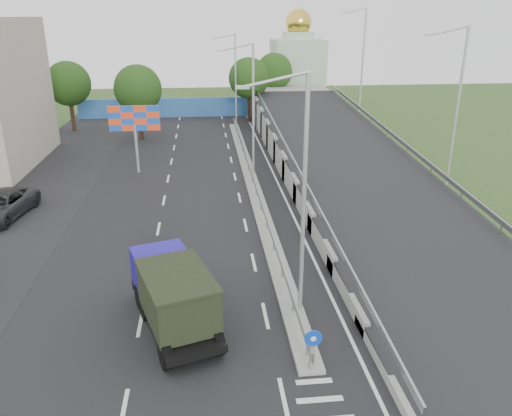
{
  "coord_description": "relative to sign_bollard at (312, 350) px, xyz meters",
  "views": [
    {
      "loc": [
        -3.54,
        -12.21,
        12.1
      ],
      "look_at": [
        -0.84,
        13.26,
        2.2
      ],
      "focal_mm": 35.0,
      "sensor_mm": 36.0,
      "label": 1
    }
  ],
  "objects": [
    {
      "name": "tree_left_mid",
      "position": [
        -10.0,
        37.83,
        4.14
      ],
      "size": [
        4.8,
        4.8,
        7.6
      ],
      "color": "black",
      "rests_on": "ground"
    },
    {
      "name": "tree_ramp_far",
      "position": [
        6.0,
        52.83,
        4.14
      ],
      "size": [
        4.8,
        4.8,
        7.6
      ],
      "color": "black",
      "rests_on": "ground"
    },
    {
      "name": "road_surface",
      "position": [
        -3.0,
        17.83,
        -1.03
      ],
      "size": [
        26.0,
        90.0,
        0.04
      ],
      "primitive_type": "cube",
      "color": "black",
      "rests_on": "ground"
    },
    {
      "name": "tree_left_far",
      "position": [
        -18.0,
        42.83,
        4.14
      ],
      "size": [
        4.8,
        4.8,
        7.6
      ],
      "color": "black",
      "rests_on": "ground"
    },
    {
      "name": "lamp_post_near",
      "position": [
        0.11,
        3.83,
        4.77
      ],
      "size": [
        2.74,
        0.18,
        10.08
      ],
      "color": "#B2B5B7",
      "rests_on": "median"
    },
    {
      "name": "dump_truck",
      "position": [
        -5.05,
        3.57,
        0.52
      ],
      "size": [
        4.12,
        6.76,
        2.81
      ],
      "rotation": [
        0.0,
        0.0,
        0.31
      ],
      "color": "black",
      "rests_on": "ground"
    },
    {
      "name": "parking_strip",
      "position": [
        -16.0,
        17.83,
        -1.03
      ],
      "size": [
        8.0,
        90.0,
        0.05
      ],
      "primitive_type": "cube",
      "color": "black",
      "rests_on": "ground"
    },
    {
      "name": "parked_car_c",
      "position": [
        -16.58,
        16.69,
        -0.2
      ],
      "size": [
        3.74,
        6.37,
        1.66
      ],
      "primitive_type": "imported",
      "rotation": [
        0.0,
        0.0,
        -0.17
      ],
      "color": "#2C2C30",
      "rests_on": "ground"
    },
    {
      "name": "billboard",
      "position": [
        -9.0,
        25.83,
        3.15
      ],
      "size": [
        4.0,
        0.24,
        5.5
      ],
      "color": "#B2B5B7",
      "rests_on": "ground"
    },
    {
      "name": "church",
      "position": [
        10.0,
        57.83,
        4.28
      ],
      "size": [
        7.0,
        7.0,
        13.8
      ],
      "color": "#B2CCAD",
      "rests_on": "ground"
    },
    {
      "name": "blue_wall",
      "position": [
        -4.0,
        49.83,
        0.17
      ],
      "size": [
        30.0,
        0.5,
        2.4
      ],
      "primitive_type": "cube",
      "color": "#2A599C",
      "rests_on": "ground"
    },
    {
      "name": "tree_median_far",
      "position": [
        2.0,
        45.83,
        4.14
      ],
      "size": [
        4.8,
        4.8,
        7.6
      ],
      "color": "black",
      "rests_on": "ground"
    },
    {
      "name": "lamp_post_mid",
      "position": [
        0.11,
        23.83,
        4.77
      ],
      "size": [
        2.74,
        0.18,
        10.08
      ],
      "color": "#B2B5B7",
      "rests_on": "median"
    },
    {
      "name": "median_guardrail",
      "position": [
        0.0,
        21.83,
        -0.28
      ],
      "size": [
        0.09,
        44.0,
        0.71
      ],
      "color": "gray",
      "rests_on": "median"
    },
    {
      "name": "lamp_post_far",
      "position": [
        0.11,
        43.83,
        4.77
      ],
      "size": [
        2.74,
        0.18,
        10.08
      ],
      "color": "#B2B5B7",
      "rests_on": "median"
    },
    {
      "name": "median",
      "position": [
        0.0,
        21.83,
        -0.93
      ],
      "size": [
        1.0,
        44.0,
        0.2
      ],
      "primitive_type": "cube",
      "color": "gray",
      "rests_on": "ground"
    },
    {
      "name": "overpass_ramp",
      "position": [
        7.5,
        21.83,
        0.72
      ],
      "size": [
        10.0,
        50.0,
        3.5
      ],
      "color": "gray",
      "rests_on": "ground"
    },
    {
      "name": "sign_bollard",
      "position": [
        0.0,
        0.0,
        0.0
      ],
      "size": [
        0.64,
        0.23,
        1.67
      ],
      "color": "black",
      "rests_on": "median"
    }
  ]
}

